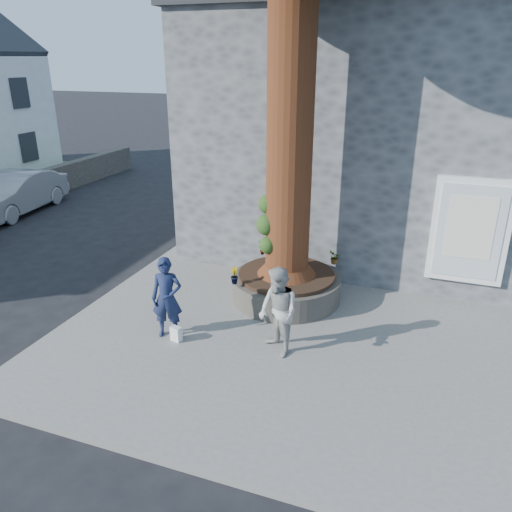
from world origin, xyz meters
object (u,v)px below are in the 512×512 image
(planter, at_px, (286,286))
(car_silver, at_px, (16,193))
(man, at_px, (167,298))
(woman, at_px, (278,312))

(planter, distance_m, car_silver, 11.13)
(man, height_order, car_silver, man)
(woman, xyz_separation_m, car_silver, (-11.07, 5.44, -0.24))
(man, distance_m, woman, 2.09)
(car_silver, bearing_deg, planter, -24.88)
(planter, bearing_deg, man, -126.18)
(man, distance_m, car_silver, 10.58)
(planter, bearing_deg, car_silver, 162.37)
(car_silver, bearing_deg, man, -39.07)
(planter, bearing_deg, woman, -77.16)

